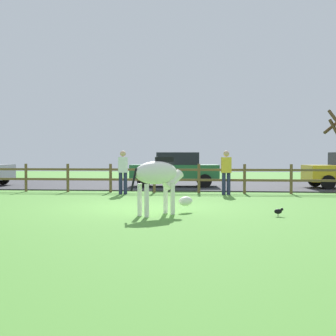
# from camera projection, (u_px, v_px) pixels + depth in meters

# --- Properties ---
(ground_plane) EXTENTS (60.00, 60.00, 0.00)m
(ground_plane) POSITION_uv_depth(u_px,v_px,m) (146.00, 207.00, 12.81)
(ground_plane) COLOR #549338
(parking_asphalt) EXTENTS (28.00, 7.40, 0.05)m
(parking_asphalt) POSITION_uv_depth(u_px,v_px,m) (176.00, 185.00, 22.05)
(parking_asphalt) COLOR #38383D
(parking_asphalt) RESTS_ON ground_plane
(paddock_fence) EXTENTS (21.19, 0.11, 1.13)m
(paddock_fence) POSITION_uv_depth(u_px,v_px,m) (154.00, 176.00, 17.81)
(paddock_fence) COLOR brown
(paddock_fence) RESTS_ON ground_plane
(zebra) EXTENTS (1.49, 1.52, 1.41)m
(zebra) POSITION_uv_depth(u_px,v_px,m) (159.00, 177.00, 11.02)
(zebra) COLOR white
(zebra) RESTS_ON ground_plane
(crow_on_grass) EXTENTS (0.21, 0.10, 0.20)m
(crow_on_grass) POSITION_uv_depth(u_px,v_px,m) (279.00, 211.00, 10.74)
(crow_on_grass) COLOR black
(crow_on_grass) RESTS_ON ground_plane
(parked_car_green) EXTENTS (4.16, 2.21, 1.56)m
(parked_car_green) POSITION_uv_depth(u_px,v_px,m) (175.00, 169.00, 20.80)
(parked_car_green) COLOR #236B38
(parked_car_green) RESTS_ON parking_asphalt
(visitor_left_of_tree) EXTENTS (0.39, 0.27, 1.64)m
(visitor_left_of_tree) POSITION_uv_depth(u_px,v_px,m) (226.00, 170.00, 16.86)
(visitor_left_of_tree) COLOR #232847
(visitor_left_of_tree) RESTS_ON ground_plane
(visitor_right_of_tree) EXTENTS (0.39, 0.28, 1.64)m
(visitor_right_of_tree) POSITION_uv_depth(u_px,v_px,m) (123.00, 170.00, 17.07)
(visitor_right_of_tree) COLOR #232847
(visitor_right_of_tree) RESTS_ON ground_plane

